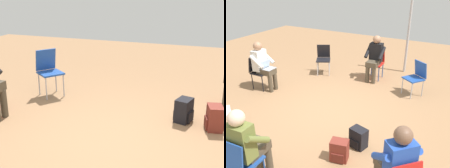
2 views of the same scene
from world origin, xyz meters
The scene contains 4 objects.
ground_plane centered at (0.00, 0.00, 0.00)m, with size 14.19×14.19×0.00m, color #99704C.
chair_northeast centered at (1.36, 1.76, 0.50)m, with size 0.57×0.58×0.85m.
backpack_near_laptop_user centered at (0.86, -1.21, 0.16)m, with size 0.32×0.29×0.36m.
backpack_by_empty_chair centered at (0.99, -0.76, 0.16)m, with size 0.32×0.29×0.36m.
Camera 1 is at (-3.46, -1.21, 2.02)m, focal length 50.00 mm.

